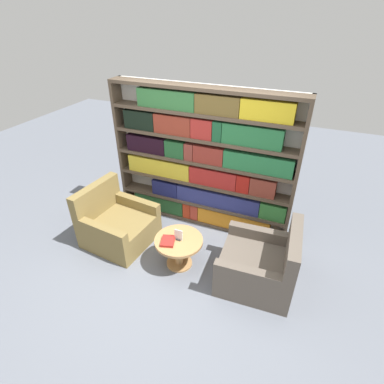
{
  "coord_description": "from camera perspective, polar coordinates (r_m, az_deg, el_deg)",
  "views": [
    {
      "loc": [
        1.46,
        -2.58,
        3.16
      ],
      "look_at": [
        0.1,
        0.7,
        0.94
      ],
      "focal_mm": 28.0,
      "sensor_mm": 36.0,
      "label": 1
    }
  ],
  "objects": [
    {
      "name": "table_sign",
      "position": [
        4.08,
        -2.58,
        -8.28
      ],
      "size": [
        0.12,
        0.06,
        0.16
      ],
      "color": "black",
      "rests_on": "coffee_table"
    },
    {
      "name": "stray_book",
      "position": [
        4.08,
        -4.61,
        -9.3
      ],
      "size": [
        0.23,
        0.26,
        0.04
      ],
      "color": "maroon",
      "rests_on": "coffee_table"
    },
    {
      "name": "bookshelf",
      "position": [
        4.64,
        2.19,
        5.79
      ],
      "size": [
        2.88,
        0.3,
        2.25
      ],
      "color": "silver",
      "rests_on": "ground_plane"
    },
    {
      "name": "armchair_left",
      "position": [
        4.79,
        -14.11,
        -6.02
      ],
      "size": [
        1.02,
        1.0,
        0.9
      ],
      "rotation": [
        0.0,
        0.0,
        1.47
      ],
      "color": "olive",
      "rests_on": "ground_plane"
    },
    {
      "name": "coffee_table",
      "position": [
        4.21,
        -2.51,
        -10.35
      ],
      "size": [
        0.67,
        0.67,
        0.45
      ],
      "color": "#AD7F4C",
      "rests_on": "ground_plane"
    },
    {
      "name": "ground_plane",
      "position": [
        4.33,
        -4.97,
        -15.01
      ],
      "size": [
        14.0,
        14.0,
        0.0
      ],
      "primitive_type": "plane",
      "color": "slate"
    },
    {
      "name": "armchair_right",
      "position": [
        4.11,
        12.9,
        -13.47
      ],
      "size": [
        0.98,
        0.96,
        0.9
      ],
      "rotation": [
        0.0,
        0.0,
        -1.52
      ],
      "color": "brown",
      "rests_on": "ground_plane"
    }
  ]
}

